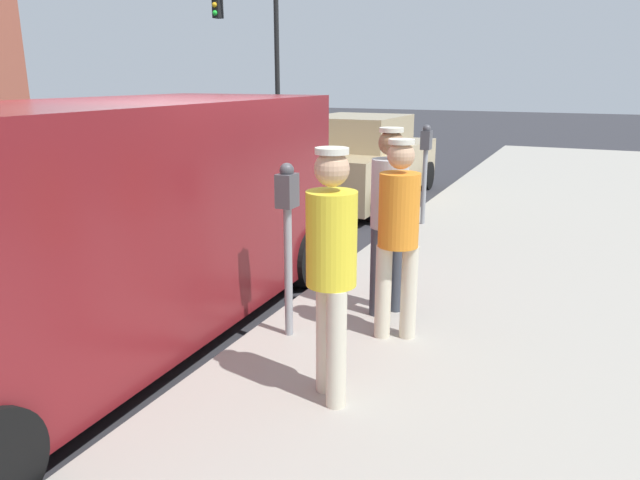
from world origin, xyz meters
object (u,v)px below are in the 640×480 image
Objects in this scene: pedestrian_in_gray at (389,209)px; parked_sedan_ahead at (361,162)px; parking_meter_near at (288,221)px; pedestrian_in_orange at (398,227)px; pedestrian_in_yellow at (331,260)px; traffic_light_corner at (254,40)px; parked_van at (108,219)px; parking_meter_far at (425,157)px.

pedestrian_in_gray reaches higher than parked_sedan_ahead.
pedestrian_in_orange is (0.86, 0.35, -0.04)m from parking_meter_near.
pedestrian_in_yellow reaches higher than pedestrian_in_gray.
pedestrian_in_gray is 6.14m from parked_sedan_ahead.
pedestrian_in_yellow is at bearing -85.09° from pedestrian_in_gray.
parked_sedan_ahead is (-2.65, 6.13, -0.39)m from pedestrian_in_orange.
parking_meter_near is 0.89× the size of pedestrian_in_orange.
traffic_light_corner is (-8.89, 14.01, 2.35)m from pedestrian_in_yellow.
parking_meter_near is 0.29× the size of traffic_light_corner.
parked_van is 1.01× the size of traffic_light_corner.
pedestrian_in_orange is 0.55m from pedestrian_in_gray.
parking_meter_near is 15.67m from traffic_light_corner.
pedestrian_in_yellow is (0.76, -5.30, -0.01)m from parking_meter_far.
traffic_light_corner is at bearing 121.64° from parking_meter_near.
parking_meter_far is at bearing 73.22° from parked_van.
pedestrian_in_yellow is at bearing -57.62° from traffic_light_corner.
pedestrian_in_orange is at bearing -78.23° from parking_meter_far.
parked_van reaches higher than pedestrian_in_yellow.
pedestrian_in_yellow reaches higher than pedestrian_in_orange.
parked_van reaches higher than pedestrian_in_orange.
parking_meter_near is 1.58m from parked_van.
parked_sedan_ahead is at bearing 113.14° from pedestrian_in_gray.
pedestrian_in_gray is (0.62, -3.64, -0.01)m from parking_meter_far.
parking_meter_far is at bearing 99.61° from pedestrian_in_gray.
parked_sedan_ahead is (-1.79, 6.47, -0.43)m from parking_meter_near.
parked_sedan_ahead is 9.64m from traffic_light_corner.
parking_meter_far is 5.20m from parked_van.
pedestrian_in_orange reaches higher than parking_meter_near.
pedestrian_in_yellow is at bearing -81.85° from parking_meter_far.
traffic_light_corner reaches higher than parking_meter_far.
parking_meter_near is 4.48m from parking_meter_far.
pedestrian_in_gray reaches higher than parking_meter_far.
traffic_light_corner is (-6.34, 6.72, 2.77)m from parked_sedan_ahead.
pedestrian_in_yellow is 0.40× the size of parked_sedan_ahead.
parking_meter_near is 0.29× the size of parked_van.
parked_sedan_ahead is (-0.29, 6.97, -0.41)m from parked_van.
traffic_light_corner is (-8.13, 13.19, 2.34)m from parking_meter_near.
parking_meter_far is 0.89× the size of pedestrian_in_orange.
pedestrian_in_gray is at bearing -54.70° from traffic_light_corner.
parked_sedan_ahead is at bearing 113.40° from pedestrian_in_orange.
parking_meter_far is 12.14m from traffic_light_corner.
parked_van is at bearing -147.69° from pedestrian_in_gray.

